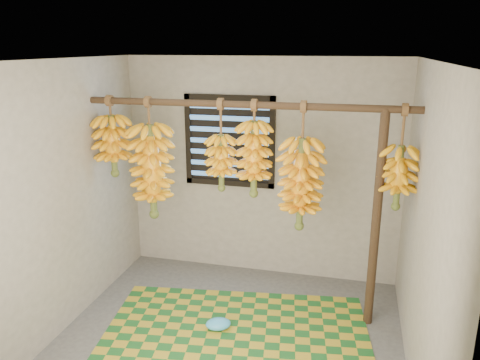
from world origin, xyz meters
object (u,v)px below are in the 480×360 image
(banana_bunch_c, at_px, (221,162))
(banana_bunch_e, at_px, (301,184))
(banana_bunch_a, at_px, (113,146))
(woven_mat, at_px, (233,348))
(plastic_bag, at_px, (218,324))
(support_post, at_px, (376,223))
(banana_bunch_b, at_px, (152,171))
(banana_bunch_d, at_px, (254,159))
(banana_bunch_f, at_px, (398,177))

(banana_bunch_c, xyz_separation_m, banana_bunch_e, (0.74, -0.00, -0.16))
(banana_bunch_a, bearing_deg, banana_bunch_e, 0.00)
(woven_mat, xyz_separation_m, banana_bunch_c, (-0.29, 0.70, 1.46))
(plastic_bag, xyz_separation_m, banana_bunch_a, (-1.18, 0.46, 1.51))
(support_post, distance_m, plastic_bag, 1.69)
(banana_bunch_b, xyz_separation_m, banana_bunch_e, (1.44, 0.00, -0.03))
(support_post, bearing_deg, plastic_bag, -160.95)
(woven_mat, xyz_separation_m, banana_bunch_d, (0.02, 0.70, 1.51))
(support_post, height_order, banana_bunch_a, banana_bunch_a)
(support_post, relative_size, banana_bunch_c, 2.34)
(woven_mat, relative_size, banana_bunch_a, 3.03)
(banana_bunch_b, bearing_deg, woven_mat, -35.00)
(banana_bunch_b, height_order, banana_bunch_d, same)
(banana_bunch_a, height_order, banana_bunch_e, same)
(banana_bunch_e, relative_size, banana_bunch_f, 1.29)
(plastic_bag, height_order, banana_bunch_e, banana_bunch_e)
(banana_bunch_c, relative_size, banana_bunch_d, 0.97)
(banana_bunch_a, bearing_deg, woven_mat, -26.59)
(banana_bunch_c, relative_size, banana_bunch_f, 0.95)
(banana_bunch_e, height_order, banana_bunch_f, same)
(banana_bunch_a, bearing_deg, plastic_bag, -21.15)
(banana_bunch_b, bearing_deg, banana_bunch_d, 0.00)
(banana_bunch_c, bearing_deg, banana_bunch_b, -180.00)
(banana_bunch_a, bearing_deg, support_post, 0.00)
(support_post, xyz_separation_m, plastic_bag, (-1.33, -0.46, -0.94))
(banana_bunch_c, bearing_deg, plastic_bag, -79.09)
(support_post, height_order, woven_mat, support_post)
(banana_bunch_c, bearing_deg, banana_bunch_a, -180.00)
(support_post, distance_m, banana_bunch_d, 1.22)
(plastic_bag, relative_size, banana_bunch_a, 0.30)
(banana_bunch_a, bearing_deg, banana_bunch_d, 0.00)
(banana_bunch_c, bearing_deg, banana_bunch_e, -0.00)
(banana_bunch_a, relative_size, banana_bunch_e, 0.67)
(support_post, bearing_deg, banana_bunch_b, 180.00)
(woven_mat, relative_size, banana_bunch_c, 2.77)
(banana_bunch_c, relative_size, banana_bunch_e, 0.73)
(plastic_bag, distance_m, banana_bunch_d, 1.54)
(woven_mat, distance_m, banana_bunch_f, 2.03)
(banana_bunch_d, bearing_deg, support_post, -0.00)
(banana_bunch_d, relative_size, banana_bunch_f, 0.98)
(banana_bunch_b, xyz_separation_m, banana_bunch_f, (2.27, 0.00, 0.10))
(banana_bunch_c, bearing_deg, woven_mat, -67.10)
(woven_mat, xyz_separation_m, banana_bunch_b, (-0.99, 0.70, 1.33))
(banana_bunch_d, relative_size, banana_bunch_e, 0.76)
(banana_bunch_a, height_order, banana_bunch_f, same)
(plastic_bag, height_order, banana_bunch_f, banana_bunch_f)
(woven_mat, distance_m, banana_bunch_c, 1.64)
(plastic_bag, relative_size, banana_bunch_c, 0.27)
(support_post, distance_m, banana_bunch_a, 2.57)
(banana_bunch_a, height_order, banana_bunch_d, same)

